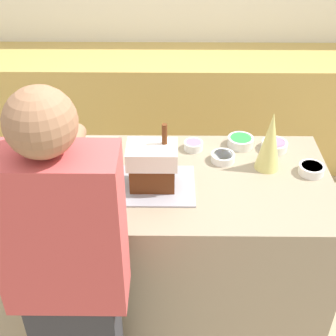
{
  "coord_description": "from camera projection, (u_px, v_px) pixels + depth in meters",
  "views": [
    {
      "loc": [
        -0.05,
        -1.76,
        2.24
      ],
      "look_at": [
        -0.07,
        0.0,
        1.0
      ],
      "focal_mm": 50.0,
      "sensor_mm": 36.0,
      "label": 1
    }
  ],
  "objects": [
    {
      "name": "gingerbread_house",
      "position": [
        152.0,
        165.0,
        2.08
      ],
      "size": [
        0.22,
        0.16,
        0.3
      ],
      "color": "#5B2D14",
      "rests_on": "baking_tray"
    },
    {
      "name": "person",
      "position": [
        70.0,
        284.0,
        1.76
      ],
      "size": [
        0.44,
        0.55,
        1.68
      ],
      "color": "#333338",
      "rests_on": "ground_plane"
    },
    {
      "name": "kitchen_island",
      "position": [
        181.0,
        250.0,
        2.46
      ],
      "size": [
        1.41,
        0.78,
        0.94
      ],
      "color": "gray",
      "rests_on": "ground_plane"
    },
    {
      "name": "candy_bowl_behind_tray",
      "position": [
        223.0,
        157.0,
        2.3
      ],
      "size": [
        0.12,
        0.12,
        0.04
      ],
      "color": "white",
      "rests_on": "kitchen_island"
    },
    {
      "name": "baking_tray",
      "position": [
        153.0,
        185.0,
        2.14
      ],
      "size": [
        0.39,
        0.31,
        0.01
      ],
      "color": "#9E9EA8",
      "rests_on": "kitchen_island"
    },
    {
      "name": "cookbook",
      "position": [
        101.0,
        145.0,
        2.42
      ],
      "size": [
        0.17,
        0.13,
        0.02
      ],
      "color": "#CCB78C",
      "rests_on": "kitchen_island"
    },
    {
      "name": "ground_plane",
      "position": [
        180.0,
        307.0,
        2.73
      ],
      "size": [
        12.0,
        12.0,
        0.0
      ],
      "primitive_type": "plane",
      "color": "tan"
    },
    {
      "name": "candy_bowl_near_tray_left",
      "position": [
        311.0,
        169.0,
        2.22
      ],
      "size": [
        0.12,
        0.12,
        0.04
      ],
      "color": "white",
      "rests_on": "kitchen_island"
    },
    {
      "name": "back_cabinet_block",
      "position": [
        179.0,
        109.0,
        3.79
      ],
      "size": [
        6.0,
        0.6,
        0.89
      ],
      "color": "tan",
      "rests_on": "ground_plane"
    },
    {
      "name": "candy_bowl_far_right",
      "position": [
        274.0,
        145.0,
        2.39
      ],
      "size": [
        0.13,
        0.13,
        0.04
      ],
      "color": "white",
      "rests_on": "kitchen_island"
    },
    {
      "name": "decorative_tree",
      "position": [
        270.0,
        141.0,
        2.18
      ],
      "size": [
        0.12,
        0.12,
        0.3
      ],
      "color": "#DBD675",
      "rests_on": "kitchen_island"
    },
    {
      "name": "candy_bowl_front_corner",
      "position": [
        86.0,
        159.0,
        2.28
      ],
      "size": [
        0.11,
        0.11,
        0.05
      ],
      "color": "white",
      "rests_on": "kitchen_island"
    },
    {
      "name": "mug",
      "position": [
        50.0,
        190.0,
        2.06
      ],
      "size": [
        0.09,
        0.09,
        0.08
      ],
      "color": "#2D2D33",
      "rests_on": "kitchen_island"
    },
    {
      "name": "candy_bowl_near_tray_right",
      "position": [
        241.0,
        141.0,
        2.41
      ],
      "size": [
        0.13,
        0.13,
        0.05
      ],
      "color": "silver",
      "rests_on": "kitchen_island"
    },
    {
      "name": "candy_bowl_center_rear",
      "position": [
        164.0,
        147.0,
        2.37
      ],
      "size": [
        0.13,
        0.13,
        0.04
      ],
      "color": "silver",
      "rests_on": "kitchen_island"
    },
    {
      "name": "candy_bowl_beside_tree",
      "position": [
        193.0,
        145.0,
        2.39
      ],
      "size": [
        0.1,
        0.1,
        0.04
      ],
      "color": "white",
      "rests_on": "kitchen_island"
    }
  ]
}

